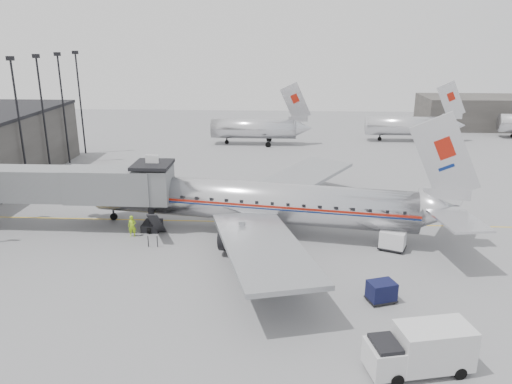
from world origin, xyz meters
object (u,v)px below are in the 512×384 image
(baggage_cart_navy, at_px, (381,291))
(baggage_cart_white, at_px, (393,240))
(airliner, at_px, (258,202))
(service_van, at_px, (420,349))
(ramp_worker, at_px, (132,226))

(baggage_cart_navy, bearing_deg, baggage_cart_white, 54.36)
(airliner, distance_m, service_van, 21.87)
(airliner, distance_m, ramp_worker, 11.66)
(ramp_worker, bearing_deg, airliner, -1.32)
(airliner, xyz_separation_m, baggage_cart_navy, (9.07, -12.14, -2.18))
(baggage_cart_navy, relative_size, baggage_cart_white, 0.86)
(service_van, height_order, ramp_worker, service_van)
(baggage_cart_white, height_order, ramp_worker, ramp_worker)
(baggage_cart_white, distance_m, ramp_worker, 23.05)
(baggage_cart_white, xyz_separation_m, ramp_worker, (-22.99, 1.65, 0.08))
(service_van, bearing_deg, baggage_cart_white, 70.85)
(baggage_cart_white, bearing_deg, baggage_cart_navy, -83.02)
(ramp_worker, bearing_deg, baggage_cart_white, -13.72)
(service_van, distance_m, ramp_worker, 27.67)
(service_van, distance_m, baggage_cart_white, 16.31)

